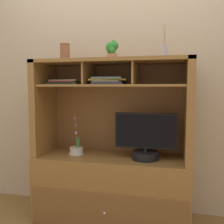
# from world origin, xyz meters

# --- Properties ---
(floor_plane) EXTENTS (6.00, 6.00, 0.02)m
(floor_plane) POSITION_xyz_m (0.00, 0.00, -0.01)
(floor_plane) COLOR brown
(floor_plane) RESTS_ON ground
(back_wall) EXTENTS (6.00, 0.02, 2.80)m
(back_wall) POSITION_xyz_m (0.00, 0.28, 1.40)
(back_wall) COLOR #BEAA90
(back_wall) RESTS_ON ground
(media_console) EXTENTS (1.37, 0.53, 1.45)m
(media_console) POSITION_xyz_m (0.00, 0.01, 0.46)
(media_console) COLOR olive
(media_console) RESTS_ON ground
(tv_monitor) EXTENTS (0.53, 0.23, 0.40)m
(tv_monitor) POSITION_xyz_m (0.30, -0.04, 0.75)
(tv_monitor) COLOR black
(tv_monitor) RESTS_ON media_console
(potted_orchid) EXTENTS (0.14, 0.14, 0.35)m
(potted_orchid) POSITION_xyz_m (-0.34, -0.01, 0.63)
(potted_orchid) COLOR silver
(potted_orchid) RESTS_ON media_console
(magazine_stack_left) EXTENTS (0.32, 0.31, 0.04)m
(magazine_stack_left) POSITION_xyz_m (-0.45, 0.06, 1.26)
(magazine_stack_left) COLOR #49785D
(magazine_stack_left) RESTS_ON media_console
(magazine_stack_centre) EXTENTS (0.34, 0.28, 0.06)m
(magazine_stack_centre) POSITION_xyz_m (-0.02, -0.04, 1.27)
(magazine_stack_centre) COLOR #303645
(magazine_stack_centre) RESTS_ON media_console
(diffuser_bottle) EXTENTS (0.05, 0.05, 0.28)m
(diffuser_bottle) POSITION_xyz_m (0.45, -0.01, 1.51)
(diffuser_bottle) COLOR #B0ADB7
(diffuser_bottle) RESTS_ON media_console
(potted_succulent) EXTENTS (0.11, 0.11, 0.17)m
(potted_succulent) POSITION_xyz_m (0.00, -0.00, 1.53)
(potted_succulent) COLOR #AE6E54
(potted_succulent) RESTS_ON media_console
(ceramic_vase) EXTENTS (0.09, 0.09, 0.16)m
(ceramic_vase) POSITION_xyz_m (-0.45, 0.02, 1.53)
(ceramic_vase) COLOR brown
(ceramic_vase) RESTS_ON media_console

